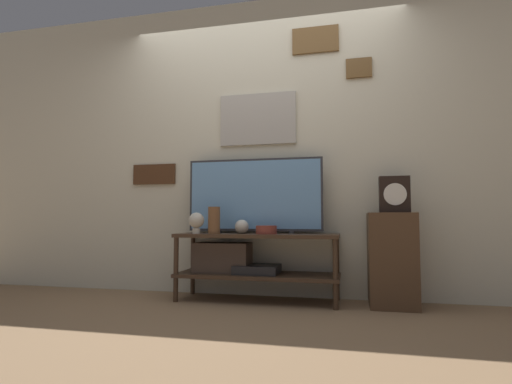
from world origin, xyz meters
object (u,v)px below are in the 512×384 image
at_px(vase_round_glass, 242,227).
at_px(decorative_bust, 196,221).
at_px(vase_wide_bowl, 266,230).
at_px(mantel_clock, 394,195).
at_px(vase_tall_ceramic, 214,220).
at_px(television, 254,195).

relative_size(vase_round_glass, decorative_bust, 0.67).
bearing_deg(vase_wide_bowl, mantel_clock, 6.12).
bearing_deg(vase_round_glass, vase_tall_ceramic, -157.50).
bearing_deg(television, vase_wide_bowl, -50.77).
bearing_deg(vase_tall_ceramic, decorative_bust, -167.88).
xyz_separation_m(vase_wide_bowl, decorative_bust, (-0.57, -0.07, 0.07)).
relative_size(vase_tall_ceramic, mantel_clock, 0.78).
height_order(vase_round_glass, vase_wide_bowl, vase_round_glass).
bearing_deg(decorative_bust, vase_wide_bowl, 6.82).
distance_m(vase_round_glass, mantel_clock, 1.25).
bearing_deg(mantel_clock, television, 176.79).
relative_size(vase_round_glass, mantel_clock, 0.41).
height_order(vase_round_glass, mantel_clock, mantel_clock).
height_order(decorative_bust, mantel_clock, mantel_clock).
relative_size(vase_tall_ceramic, vase_wide_bowl, 1.30).
relative_size(television, vase_wide_bowl, 6.87).
relative_size(television, vase_tall_ceramic, 5.28).
bearing_deg(vase_round_glass, mantel_clock, 2.68).
bearing_deg(television, vase_round_glass, -123.00).
distance_m(television, vase_wide_bowl, 0.37).
distance_m(television, vase_round_glass, 0.31).
relative_size(vase_tall_ceramic, decorative_bust, 1.27).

